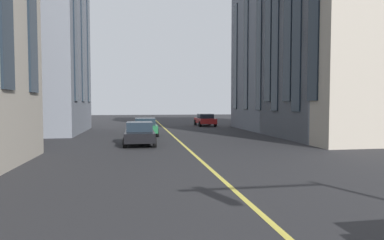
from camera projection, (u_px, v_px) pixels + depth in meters
name	position (u px, v px, depth m)	size (l,w,h in m)	color
lane_centre_line	(196.00, 156.00, 15.68)	(80.00, 0.16, 0.01)	#D8C64C
car_black_parked_b	(140.00, 133.00, 19.84)	(3.90, 1.89, 1.40)	black
car_green_trailing	(145.00, 126.00, 26.00)	(4.40, 1.95, 1.37)	#1E6038
car_red_parked_a	(205.00, 120.00, 37.19)	(4.40, 1.95, 1.37)	#B21E1E
building_right_near	(325.00, 51.00, 28.53)	(16.66, 12.32, 14.29)	slate
building_left_far	(6.00, 18.00, 27.34)	(10.27, 12.40, 19.54)	slate
building_right_far	(357.00, 3.00, 23.01)	(10.08, 10.46, 19.30)	#A89E8E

